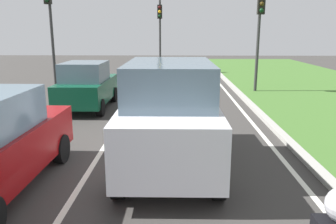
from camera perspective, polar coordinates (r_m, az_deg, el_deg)
The scene contains 9 objects.
ground_plane at distance 12.25m, azimuth -3.95°, elevation -0.14°, with size 60.00×60.00×0.00m, color #383533.
lane_line_center at distance 12.34m, azimuth -7.19°, elevation -0.11°, with size 0.12×32.00×0.01m, color silver.
lane_line_right_edge at distance 12.45m, azimuth 12.78°, elevation -0.22°, with size 0.12×32.00×0.01m, color silver.
curb_right at distance 12.55m, azimuth 15.03°, elevation 0.02°, with size 0.24×48.00×0.12m, color #9E9B93.
car_suv_ahead at distance 7.17m, azimuth 0.28°, elevation -0.34°, with size 1.99×4.51×2.28m.
car_hatchback_far at distance 13.13m, azimuth -13.56°, elevation 4.35°, with size 1.74×3.71×1.78m.
traffic_light_near_right at distance 16.65m, azimuth 15.24°, elevation 14.33°, with size 0.32×0.50×4.92m.
traffic_light_overhead_left at distance 17.76m, azimuth -19.36°, elevation 14.87°, with size 0.32×0.50×5.14m.
traffic_light_far_median at distance 23.69m, azimuth -1.38°, elevation 14.50°, with size 0.32×0.50×4.96m.
Camera 1 is at (1.13, 2.14, 2.88)m, focal length 36.04 mm.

